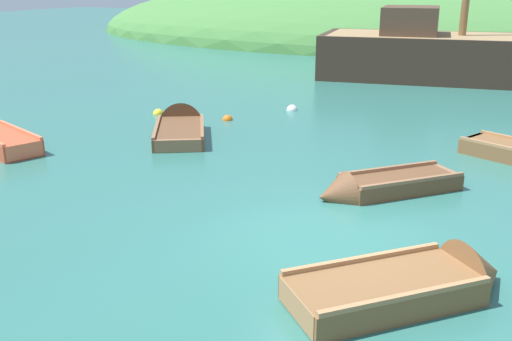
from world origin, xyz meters
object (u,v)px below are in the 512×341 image
rowboat_outer_right (380,188)px  rowboat_near_dock (180,130)px  rowboat_far (416,287)px  buoy_orange (228,120)px  buoy_white (292,110)px  buoy_yellow (158,114)px

rowboat_outer_right → rowboat_near_dock: rowboat_near_dock is taller
rowboat_outer_right → rowboat_near_dock: bearing=-67.5°
rowboat_far → rowboat_outer_right: bearing=65.0°
rowboat_near_dock → rowboat_outer_right: bearing=-141.5°
rowboat_near_dock → buoy_orange: 1.99m
rowboat_far → buoy_white: bearing=74.4°
buoy_orange → rowboat_outer_right: bearing=-35.9°
rowboat_outer_right → buoy_orange: bearing=-83.7°
rowboat_near_dock → buoy_white: 4.33m
buoy_white → buoy_yellow: bearing=-145.8°
buoy_white → rowboat_outer_right: bearing=-54.0°
rowboat_outer_right → buoy_orange: 7.04m
rowboat_outer_right → buoy_white: (-4.52, 6.22, -0.10)m
rowboat_outer_right → rowboat_far: size_ratio=0.93×
buoy_yellow → rowboat_outer_right: bearing=-25.7°
buoy_orange → buoy_yellow: bearing=-173.2°
rowboat_near_dock → buoy_yellow: size_ratio=9.96×
rowboat_outer_right → rowboat_far: rowboat_far is taller
rowboat_outer_right → rowboat_far: bearing=64.1°
rowboat_near_dock → rowboat_far: bearing=-159.4°
buoy_yellow → buoy_orange: 2.30m
rowboat_outer_right → buoy_yellow: bearing=-73.5°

